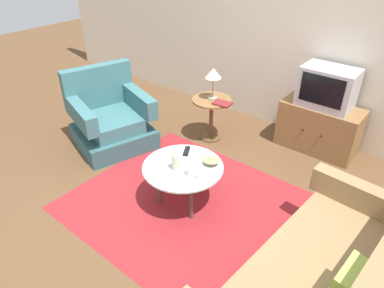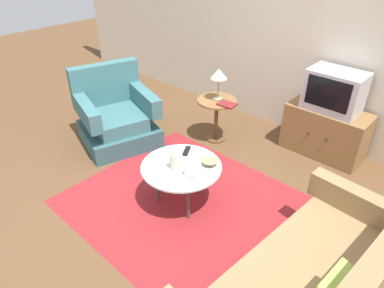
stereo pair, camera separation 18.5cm
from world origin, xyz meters
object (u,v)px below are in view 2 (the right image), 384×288
object	(u,v)px
side_table	(216,111)
bowl	(210,163)
vase	(174,159)
coffee_table	(181,169)
television	(335,91)
tv_stand	(325,132)
armchair	(116,118)
tv_remote_dark	(187,151)
table_lamp	(219,75)
mug	(188,171)
book	(227,104)

from	to	relation	value
side_table	bowl	world-z (taller)	side_table
vase	bowl	world-z (taller)	vase
coffee_table	side_table	distance (m)	1.33
coffee_table	television	world-z (taller)	television
bowl	television	bearing A→B (deg)	74.68
coffee_table	vase	world-z (taller)	vase
tv_stand	vase	bearing A→B (deg)	-109.16
armchair	side_table	bearing A→B (deg)	151.15
television	bowl	distance (m)	1.74
vase	tv_remote_dark	size ratio (longest dim) A/B	1.36
armchair	television	xyz separation A→B (m)	(2.12, 1.53, 0.51)
coffee_table	table_lamp	distance (m)	1.43
coffee_table	vase	xyz separation A→B (m)	(-0.03, -0.07, 0.15)
table_lamp	vase	size ratio (longest dim) A/B	1.77
coffee_table	television	size ratio (longest dim) A/B	1.28
tv_remote_dark	television	bearing A→B (deg)	-55.27
television	mug	distance (m)	1.99
coffee_table	bowl	bearing A→B (deg)	46.94
television	bowl	bearing A→B (deg)	-105.32
table_lamp	tv_stand	bearing A→B (deg)	27.49
side_table	bowl	bearing A→B (deg)	-53.92
coffee_table	tv_remote_dark	bearing A→B (deg)	121.69
armchair	book	world-z (taller)	armchair
side_table	coffee_table	bearing A→B (deg)	-65.71
armchair	coffee_table	bearing A→B (deg)	95.29
tv_stand	table_lamp	world-z (taller)	table_lamp
armchair	table_lamp	bearing A→B (deg)	151.69
tv_stand	side_table	bearing A→B (deg)	-151.88
coffee_table	book	distance (m)	1.24
tv_remote_dark	book	world-z (taller)	book
coffee_table	mug	distance (m)	0.18
television	coffee_table	bearing A→B (deg)	-109.10
side_table	tv_stand	size ratio (longest dim) A/B	0.60
television	book	xyz separation A→B (m)	(-1.00, -0.67, -0.25)
coffee_table	television	xyz separation A→B (m)	(0.64, 1.85, 0.42)
armchair	mug	world-z (taller)	armchair
table_lamp	vase	xyz separation A→B (m)	(0.52, -1.30, -0.32)
mug	book	bearing A→B (deg)	112.33
tv_remote_dark	bowl	bearing A→B (deg)	-122.47
armchair	mug	xyz separation A→B (m)	(1.63, -0.38, 0.17)
book	mug	bearing A→B (deg)	-72.73
armchair	tv_stand	xyz separation A→B (m)	(2.12, 1.53, -0.03)
vase	tv_remote_dark	world-z (taller)	vase
coffee_table	book	bearing A→B (deg)	107.03
side_table	table_lamp	distance (m)	0.48
tv_stand	television	bearing A→B (deg)	90.00
table_lamp	book	distance (m)	0.37
armchair	coffee_table	world-z (taller)	armchair
coffee_table	vase	distance (m)	0.17
mug	book	size ratio (longest dim) A/B	0.53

